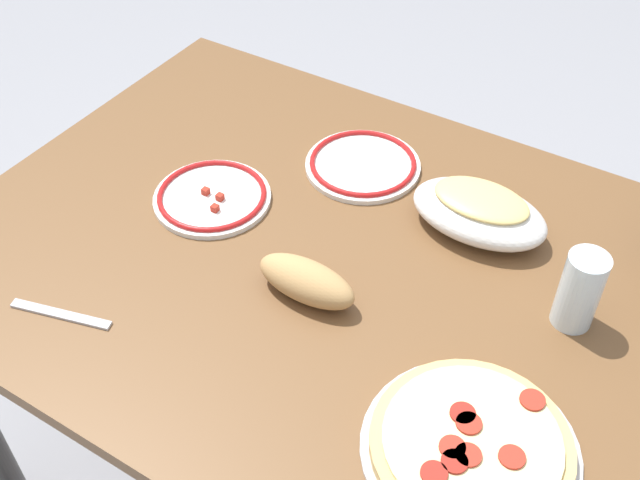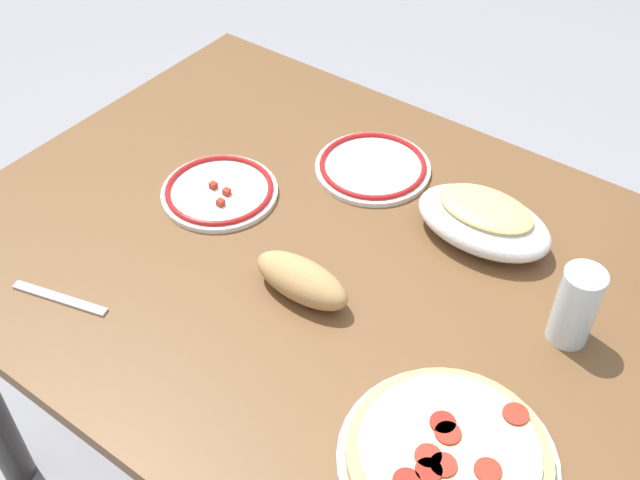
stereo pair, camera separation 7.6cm
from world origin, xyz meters
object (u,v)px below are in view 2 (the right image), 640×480
(dining_table, at_px, (320,298))
(side_plate_far, at_px, (373,167))
(side_plate_near, at_px, (219,191))
(baked_pasta_dish, at_px, (484,219))
(bread_loaf, at_px, (302,280))
(pepperoni_pizza, at_px, (449,455))
(water_glass, at_px, (576,306))

(dining_table, relative_size, side_plate_far, 5.68)
(side_plate_far, bearing_deg, side_plate_near, -129.50)
(side_plate_near, bearing_deg, side_plate_far, 50.50)
(dining_table, distance_m, baked_pasta_dish, 0.32)
(dining_table, distance_m, side_plate_near, 0.27)
(side_plate_far, relative_size, bread_loaf, 1.29)
(side_plate_far, bearing_deg, pepperoni_pizza, -47.35)
(side_plate_far, bearing_deg, baked_pasta_dish, -9.88)
(water_glass, height_order, bread_loaf, water_glass)
(dining_table, bearing_deg, baked_pasta_dish, 44.36)
(side_plate_far, bearing_deg, dining_table, -77.77)
(pepperoni_pizza, xyz_separation_m, baked_pasta_dish, (-0.17, 0.41, 0.03))
(water_glass, height_order, side_plate_near, water_glass)
(pepperoni_pizza, bearing_deg, side_plate_far, 132.65)
(dining_table, relative_size, side_plate_near, 5.84)
(dining_table, relative_size, baked_pasta_dish, 5.20)
(side_plate_near, height_order, side_plate_far, side_plate_near)
(dining_table, height_order, side_plate_near, side_plate_near)
(dining_table, xyz_separation_m, side_plate_near, (-0.24, 0.01, 0.12))
(pepperoni_pizza, xyz_separation_m, side_plate_far, (-0.42, 0.46, -0.01))
(pepperoni_pizza, relative_size, water_glass, 2.19)
(side_plate_near, distance_m, side_plate_far, 0.29)
(side_plate_far, distance_m, bread_loaf, 0.34)
(dining_table, bearing_deg, water_glass, 10.69)
(baked_pasta_dish, distance_m, side_plate_near, 0.48)
(pepperoni_pizza, bearing_deg, side_plate_near, 159.17)
(pepperoni_pizza, height_order, water_glass, water_glass)
(dining_table, bearing_deg, side_plate_far, 102.23)
(side_plate_far, height_order, bread_loaf, bread_loaf)
(side_plate_near, bearing_deg, water_glass, 5.58)
(side_plate_near, bearing_deg, dining_table, -3.34)
(pepperoni_pizza, height_order, baked_pasta_dish, baked_pasta_dish)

